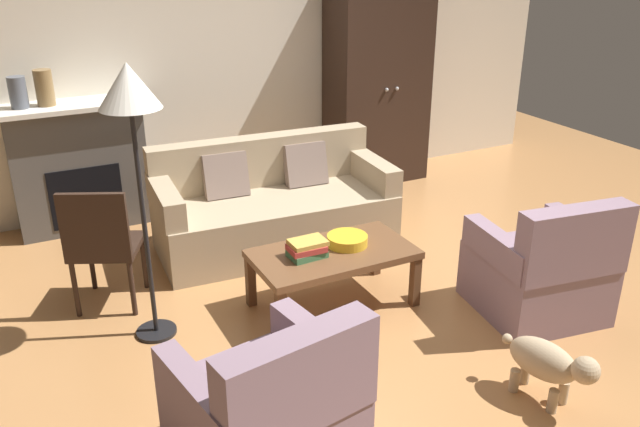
# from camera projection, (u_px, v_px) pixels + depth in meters

# --- Properties ---
(ground_plane) EXTENTS (9.60, 9.60, 0.00)m
(ground_plane) POSITION_uv_depth(u_px,v_px,m) (368.00, 303.00, 4.64)
(ground_plane) COLOR #B27A47
(back_wall) EXTENTS (7.20, 0.10, 2.80)m
(back_wall) POSITION_uv_depth(u_px,v_px,m) (234.00, 50.00, 6.18)
(back_wall) COLOR silver
(back_wall) RESTS_ON ground
(fireplace) EXTENTS (1.26, 0.48, 1.12)m
(fireplace) POSITION_uv_depth(u_px,v_px,m) (80.00, 165.00, 5.65)
(fireplace) COLOR #4C4947
(fireplace) RESTS_ON ground
(armoire) EXTENTS (1.06, 0.57, 2.00)m
(armoire) POSITION_uv_depth(u_px,v_px,m) (377.00, 85.00, 6.65)
(armoire) COLOR black
(armoire) RESTS_ON ground
(couch) EXTENTS (1.97, 0.97, 0.86)m
(couch) POSITION_uv_depth(u_px,v_px,m) (273.00, 208.00, 5.42)
(couch) COLOR tan
(couch) RESTS_ON ground
(coffee_table) EXTENTS (1.10, 0.60, 0.42)m
(coffee_table) POSITION_uv_depth(u_px,v_px,m) (333.00, 258.00, 4.47)
(coffee_table) COLOR brown
(coffee_table) RESTS_ON ground
(fruit_bowl) EXTENTS (0.28, 0.28, 0.07)m
(fruit_bowl) POSITION_uv_depth(u_px,v_px,m) (347.00, 240.00, 4.53)
(fruit_bowl) COLOR gold
(fruit_bowl) RESTS_ON coffee_table
(book_stack) EXTENTS (0.26, 0.18, 0.12)m
(book_stack) POSITION_uv_depth(u_px,v_px,m) (307.00, 249.00, 4.35)
(book_stack) COLOR #427A4C
(book_stack) RESTS_ON coffee_table
(mantel_vase_slate) EXTENTS (0.14, 0.14, 0.25)m
(mantel_vase_slate) POSITION_uv_depth(u_px,v_px,m) (18.00, 93.00, 5.21)
(mantel_vase_slate) COLOR #565B66
(mantel_vase_slate) RESTS_ON fireplace
(mantel_vase_bronze) EXTENTS (0.14, 0.14, 0.29)m
(mantel_vase_bronze) POSITION_uv_depth(u_px,v_px,m) (44.00, 88.00, 5.29)
(mantel_vase_bronze) COLOR olive
(mantel_vase_bronze) RESTS_ON fireplace
(armchair_near_left) EXTENTS (0.88, 0.88, 0.88)m
(armchair_near_left) POSITION_uv_depth(u_px,v_px,m) (269.00, 412.00, 3.10)
(armchair_near_left) COLOR gray
(armchair_near_left) RESTS_ON ground
(armchair_near_right) EXTENTS (0.87, 0.87, 0.88)m
(armchair_near_right) POSITION_uv_depth(u_px,v_px,m) (542.00, 272.00, 4.40)
(armchair_near_right) COLOR gray
(armchair_near_right) RESTS_ON ground
(side_chair_wooden) EXTENTS (0.58, 0.58, 0.90)m
(side_chair_wooden) POSITION_uv_depth(u_px,v_px,m) (102.00, 241.00, 4.38)
(side_chair_wooden) COLOR black
(side_chair_wooden) RESTS_ON ground
(floor_lamp) EXTENTS (0.36, 0.36, 1.76)m
(floor_lamp) POSITION_uv_depth(u_px,v_px,m) (130.00, 104.00, 3.69)
(floor_lamp) COLOR black
(floor_lamp) RESTS_ON ground
(dog) EXTENTS (0.30, 0.56, 0.39)m
(dog) POSITION_uv_depth(u_px,v_px,m) (548.00, 363.00, 3.58)
(dog) COLOR tan
(dog) RESTS_ON ground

